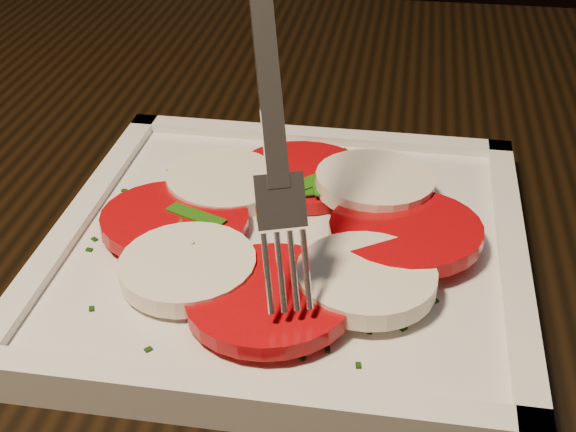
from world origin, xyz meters
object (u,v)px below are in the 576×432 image
at_px(chair, 257,36).
at_px(table, 314,299).
at_px(plate, 288,250).
at_px(fork, 264,72).

bearing_deg(chair, table, -84.43).
relative_size(table, plate, 4.87).
distance_m(table, fork, 0.25).
height_order(chair, fork, fork).
bearing_deg(chair, plate, -85.99).
bearing_deg(fork, table, 64.01).
bearing_deg(plate, fork, -114.66).
bearing_deg(fork, plate, 50.83).
height_order(chair, plate, chair).
height_order(plate, fork, fork).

